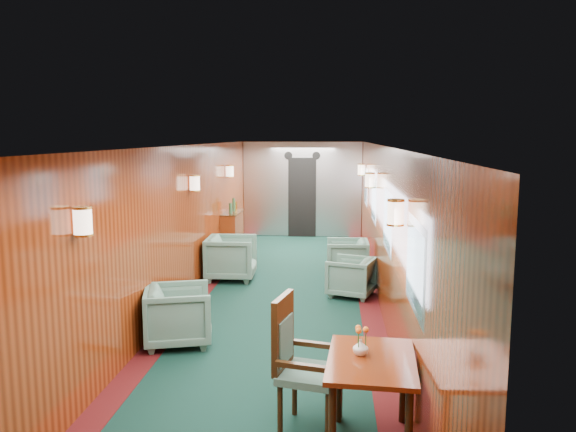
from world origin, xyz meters
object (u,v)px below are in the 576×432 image
object	(u,v)px
credenza	(232,234)
armchair_right_far	(347,258)
side_chair	(298,358)
armchair_left_far	(231,258)
armchair_right_near	(351,277)
armchair_left_near	(178,315)
dining_table	(371,373)

from	to	relation	value
credenza	armchair_right_far	world-z (taller)	credenza
side_chair	credenza	xyz separation A→B (m)	(-1.84, 6.95, -0.15)
side_chair	credenza	distance (m)	7.19
credenza	armchair_left_far	xyz separation A→B (m)	(0.33, -1.92, -0.10)
credenza	armchair_right_near	distance (m)	3.71
credenza	armchair_left_near	size ratio (longest dim) A/B	1.54
armchair_left_far	dining_table	bearing A→B (deg)	-159.71
side_chair	armchair_right_near	distance (m)	4.19
armchair_right_near	armchair_right_far	xyz separation A→B (m)	(-0.03, 1.23, 0.03)
dining_table	armchair_left_near	bearing A→B (deg)	140.17
side_chair	armchair_right_far	bearing A→B (deg)	97.45
armchair_right_near	armchair_right_far	size ratio (longest dim) A/B	0.91
dining_table	armchair_left_near	size ratio (longest dim) A/B	1.32
dining_table	armchair_left_far	bearing A→B (deg)	116.10
side_chair	armchair_left_far	xyz separation A→B (m)	(-1.51, 5.03, -0.25)
dining_table	armchair_right_near	bearing A→B (deg)	94.61
credenza	armchair_left_near	distance (m)	5.07
dining_table	side_chair	bearing A→B (deg)	162.22
credenza	armchair_right_far	size ratio (longest dim) A/B	1.62
armchair_left_far	armchair_right_far	world-z (taller)	armchair_left_far
side_chair	armchair_right_far	distance (m)	5.41
credenza	armchair_right_near	size ratio (longest dim) A/B	1.79
side_chair	armchair_right_far	size ratio (longest dim) A/B	1.56
side_chair	armchair_right_near	world-z (taller)	side_chair
armchair_left_near	armchair_right_near	size ratio (longest dim) A/B	1.16
dining_table	side_chair	size ratio (longest dim) A/B	0.89
dining_table	armchair_right_far	distance (m)	5.63
armchair_left_near	armchair_right_far	bearing A→B (deg)	-46.80
side_chair	armchair_left_near	distance (m)	2.48
armchair_right_far	credenza	bearing A→B (deg)	-123.69
armchair_left_near	armchair_right_far	distance (m)	4.09
armchair_left_near	credenza	bearing A→B (deg)	-12.49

